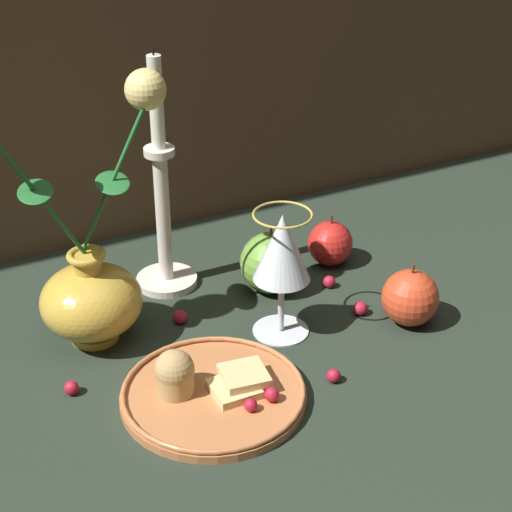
{
  "coord_description": "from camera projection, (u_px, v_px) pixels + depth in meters",
  "views": [
    {
      "loc": [
        -0.35,
        -0.79,
        0.61
      ],
      "look_at": [
        0.07,
        0.02,
        0.1
      ],
      "focal_mm": 60.0,
      "sensor_mm": 36.0,
      "label": 1
    }
  ],
  "objects": [
    {
      "name": "berry_front_center",
      "position": [
        180.0,
        317.0,
        1.09
      ],
      "size": [
        0.02,
        0.02,
        0.02
      ],
      "primitive_type": "sphere",
      "color": "#AD192D",
      "rests_on": "ground_plane"
    },
    {
      "name": "ground_plane",
      "position": [
        213.0,
        345.0,
        1.06
      ],
      "size": [
        2.4,
        2.4,
        0.0
      ],
      "primitive_type": "plane",
      "color": "#232D23",
      "rests_on": "ground"
    },
    {
      "name": "berry_far_right",
      "position": [
        72.0,
        388.0,
        0.97
      ],
      "size": [
        0.02,
        0.02,
        0.02
      ],
      "primitive_type": "sphere",
      "color": "#AD192D",
      "rests_on": "ground_plane"
    },
    {
      "name": "berry_under_candlestick",
      "position": [
        329.0,
        282.0,
        1.17
      ],
      "size": [
        0.02,
        0.02,
        0.02
      ],
      "primitive_type": "sphere",
      "color": "#AD192D",
      "rests_on": "ground_plane"
    },
    {
      "name": "plate_with_pastries",
      "position": [
        209.0,
        390.0,
        0.96
      ],
      "size": [
        0.21,
        0.21,
        0.06
      ],
      "color": "#B77042",
      "rests_on": "ground_plane"
    },
    {
      "name": "apple_near_glass",
      "position": [
        330.0,
        243.0,
        1.22
      ],
      "size": [
        0.06,
        0.06,
        0.08
      ],
      "color": "red",
      "rests_on": "ground_plane"
    },
    {
      "name": "apple_beside_vase",
      "position": [
        271.0,
        263.0,
        1.15
      ],
      "size": [
        0.08,
        0.08,
        0.1
      ],
      "color": "#669938",
      "rests_on": "ground_plane"
    },
    {
      "name": "apple_at_table_edge",
      "position": [
        410.0,
        298.0,
        1.08
      ],
      "size": [
        0.07,
        0.07,
        0.09
      ],
      "color": "#D14223",
      "rests_on": "ground_plane"
    },
    {
      "name": "berry_by_glass_stem",
      "position": [
        334.0,
        376.0,
        0.99
      ],
      "size": [
        0.02,
        0.02,
        0.02
      ],
      "primitive_type": "sphere",
      "color": "#AD192D",
      "rests_on": "ground_plane"
    },
    {
      "name": "wine_glass",
      "position": [
        282.0,
        252.0,
        1.03
      ],
      "size": [
        0.07,
        0.07,
        0.17
      ],
      "color": "silver",
      "rests_on": "ground_plane"
    },
    {
      "name": "vase",
      "position": [
        82.0,
        268.0,
        1.02
      ],
      "size": [
        0.25,
        0.13,
        0.35
      ],
      "color": "gold",
      "rests_on": "ground_plane"
    },
    {
      "name": "candlestick",
      "position": [
        163.0,
        214.0,
        1.13
      ],
      "size": [
        0.08,
        0.08,
        0.33
      ],
      "color": "silver",
      "rests_on": "ground_plane"
    },
    {
      "name": "berry_near_plate",
      "position": [
        360.0,
        308.0,
        1.11
      ],
      "size": [
        0.02,
        0.02,
        0.02
      ],
      "primitive_type": "sphere",
      "color": "#AD192D",
      "rests_on": "ground_plane"
    }
  ]
}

